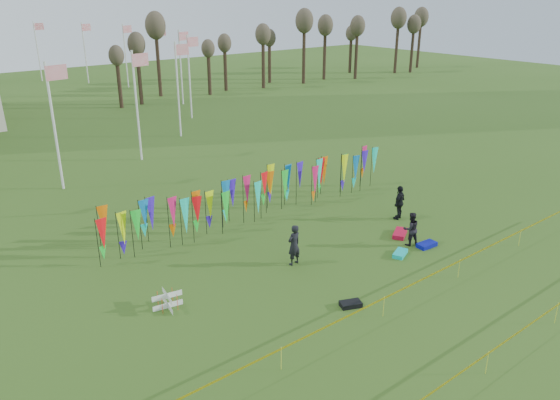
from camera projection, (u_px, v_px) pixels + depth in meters
ground at (381, 283)px, 23.77m from camera, size 160.00×160.00×0.00m
banner_row at (257, 189)px, 30.25m from camera, size 18.64×0.64×2.51m
caution_tape_near at (412, 285)px, 22.06m from camera, size 26.00×0.02×0.90m
caution_tape_far at (515, 336)px, 18.83m from camera, size 26.00×0.02×0.90m
tree_line at (294, 37)px, 72.26m from camera, size 53.92×1.92×7.84m
box_kite at (168, 301)px, 21.76m from camera, size 0.63×0.63×0.70m
person_left at (294, 245)px, 25.07m from camera, size 0.76×0.59×1.97m
person_mid at (411, 229)px, 27.06m from camera, size 0.98×0.81×1.73m
person_right at (399, 202)px, 30.13m from camera, size 1.27×0.94×1.94m
kite_bag_turquoise at (400, 253)px, 26.23m from camera, size 1.09×0.83×0.20m
kite_bag_blue at (427, 245)px, 27.11m from camera, size 1.05×0.60×0.21m
kite_bag_red at (400, 233)px, 28.34m from camera, size 1.37×1.12×0.23m
kite_bag_black at (351, 304)px, 22.00m from camera, size 0.98×0.79×0.20m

